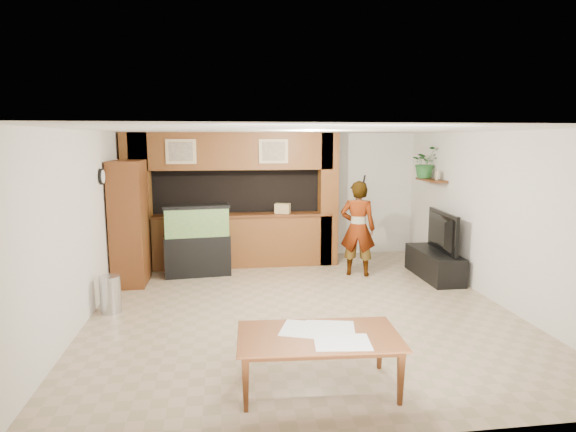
{
  "coord_description": "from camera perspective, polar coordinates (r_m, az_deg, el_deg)",
  "views": [
    {
      "loc": [
        -1.11,
        -6.78,
        2.48
      ],
      "look_at": [
        -0.1,
        0.6,
        1.28
      ],
      "focal_mm": 30.0,
      "sensor_mm": 36.0,
      "label": 1
    }
  ],
  "objects": [
    {
      "name": "aquarium",
      "position": [
        8.93,
        -10.72,
        -2.92
      ],
      "size": [
        1.18,
        0.44,
        1.31
      ],
      "rotation": [
        0.0,
        0.0,
        0.1
      ],
      "color": "black",
      "rests_on": "floor"
    },
    {
      "name": "wall_back",
      "position": [
        10.16,
        -1.46,
        2.46
      ],
      "size": [
        6.0,
        0.0,
        6.0
      ],
      "primitive_type": "plane",
      "rotation": [
        1.57,
        0.0,
        0.0
      ],
      "color": "silver",
      "rests_on": "floor"
    },
    {
      "name": "partition",
      "position": [
        9.49,
        -6.76,
        2.0
      ],
      "size": [
        4.2,
        0.99,
        2.6
      ],
      "color": "brown",
      "rests_on": "floor"
    },
    {
      "name": "trash_can",
      "position": [
        7.46,
        -20.3,
        -8.69
      ],
      "size": [
        0.3,
        0.3,
        0.54
      ],
      "primitive_type": "cylinder",
      "color": "#B2B2B7",
      "rests_on": "floor"
    },
    {
      "name": "wall_right",
      "position": [
        8.02,
        23.17,
        -0.07
      ],
      "size": [
        0.0,
        6.5,
        6.5
      ],
      "primitive_type": "plane",
      "rotation": [
        1.57,
        0.0,
        -1.57
      ],
      "color": "silver",
      "rests_on": "floor"
    },
    {
      "name": "newspaper_b",
      "position": [
        5.01,
        2.75,
        -13.3
      ],
      "size": [
        0.7,
        0.61,
        0.01
      ],
      "primitive_type": "cube",
      "rotation": [
        0.0,
        0.0,
        -0.35
      ],
      "color": "silver",
      "rests_on": "dining_table"
    },
    {
      "name": "wall_clock",
      "position": [
        8.02,
        -21.21,
        4.37
      ],
      "size": [
        0.05,
        0.25,
        0.25
      ],
      "color": "black",
      "rests_on": "wall_left"
    },
    {
      "name": "newspaper_a",
      "position": [
        4.75,
        6.44,
        -14.64
      ],
      "size": [
        0.57,
        0.44,
        0.01
      ],
      "primitive_type": "cube",
      "rotation": [
        0.0,
        0.0,
        -0.12
      ],
      "color": "silver",
      "rests_on": "dining_table"
    },
    {
      "name": "wall_shelf",
      "position": [
        9.62,
        16.6,
        4.1
      ],
      "size": [
        0.25,
        0.9,
        0.04
      ],
      "primitive_type": "cube",
      "color": "#5C3116",
      "rests_on": "wall_right"
    },
    {
      "name": "floor",
      "position": [
        7.3,
        1.45,
        -10.72
      ],
      "size": [
        6.5,
        6.5,
        0.0
      ],
      "primitive_type": "plane",
      "color": "tan",
      "rests_on": "ground"
    },
    {
      "name": "pantry_cabinet",
      "position": [
        8.64,
        -18.28,
        -0.79
      ],
      "size": [
        0.53,
        0.87,
        2.12
      ],
      "primitive_type": "cube",
      "color": "#5C3116",
      "rests_on": "floor"
    },
    {
      "name": "counter_box",
      "position": [
        9.4,
        -0.65,
        0.9
      ],
      "size": [
        0.33,
        0.27,
        0.19
      ],
      "primitive_type": "cube",
      "rotation": [
        0.0,
        0.0,
        -0.33
      ],
      "color": "tan",
      "rests_on": "partition"
    },
    {
      "name": "photo_frame",
      "position": [
        9.41,
        17.18,
        4.63
      ],
      "size": [
        0.06,
        0.14,
        0.18
      ],
      "primitive_type": "cube",
      "rotation": [
        0.0,
        0.0,
        -0.25
      ],
      "color": "tan",
      "rests_on": "wall_shelf"
    },
    {
      "name": "potted_plant",
      "position": [
        9.8,
        15.96,
        6.13
      ],
      "size": [
        0.65,
        0.59,
        0.61
      ],
      "primitive_type": "imported",
      "rotation": [
        0.0,
        0.0,
        0.23
      ],
      "color": "#255C28",
      "rests_on": "wall_shelf"
    },
    {
      "name": "microphone",
      "position": [
        8.57,
        9.02,
        4.35
      ],
      "size": [
        0.03,
        0.09,
        0.15
      ],
      "primitive_type": "cylinder",
      "rotation": [
        0.44,
        0.0,
        0.0
      ],
      "color": "black",
      "rests_on": "person"
    },
    {
      "name": "person",
      "position": [
        8.83,
        8.27,
        -1.46
      ],
      "size": [
        0.74,
        0.61,
        1.74
      ],
      "primitive_type": "imported",
      "rotation": [
        0.0,
        0.0,
        2.79
      ],
      "color": "#927750",
      "rests_on": "floor"
    },
    {
      "name": "newspaper_c",
      "position": [
        5.08,
        4.97,
        -13.01
      ],
      "size": [
        0.56,
        0.46,
        0.01
      ],
      "primitive_type": "cube",
      "rotation": [
        0.0,
        0.0,
        -0.21
      ],
      "color": "silver",
      "rests_on": "dining_table"
    },
    {
      "name": "wall_left",
      "position": [
        7.14,
        -23.03,
        -1.12
      ],
      "size": [
        0.0,
        6.5,
        6.5
      ],
      "primitive_type": "plane",
      "rotation": [
        1.57,
        0.0,
        1.57
      ],
      "color": "silver",
      "rests_on": "floor"
    },
    {
      "name": "ceiling",
      "position": [
        6.87,
        1.54,
        10.13
      ],
      "size": [
        6.5,
        6.5,
        0.0
      ],
      "primitive_type": "plane",
      "color": "white",
      "rests_on": "wall_back"
    },
    {
      "name": "television",
      "position": [
        8.98,
        17.12,
        -1.76
      ],
      "size": [
        0.24,
        1.25,
        0.72
      ],
      "primitive_type": "imported",
      "rotation": [
        0.0,
        0.0,
        1.51
      ],
      "color": "black",
      "rests_on": "tv_stand"
    },
    {
      "name": "tv_stand",
      "position": [
        9.11,
        16.95,
        -5.48
      ],
      "size": [
        0.54,
        1.46,
        0.49
      ],
      "primitive_type": "cube",
      "color": "black",
      "rests_on": "floor"
    },
    {
      "name": "dining_table",
      "position": [
        4.99,
        3.7,
        -17.02
      ],
      "size": [
        1.65,
        0.99,
        0.56
      ],
      "primitive_type": "imported",
      "rotation": [
        0.0,
        0.0,
        -0.06
      ],
      "color": "#5C3116",
      "rests_on": "floor"
    }
  ]
}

